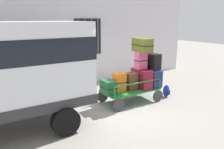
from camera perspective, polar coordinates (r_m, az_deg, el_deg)
The scene contains 13 objects.
ground_plane at distance 7.56m, azimuth 0.22°, elevation -7.44°, with size 40.00×40.00×0.00m, color gray.
building_wall at distance 9.62m, azimuth -9.32°, elevation 12.19°, with size 12.00×0.38×5.00m.
luggage_cart at distance 7.68m, azimuth 4.62°, elevation -4.31°, with size 1.99×1.04×0.45m.
cart_railing at distance 7.58m, azimuth 4.67°, elevation -1.62°, with size 1.88×0.91×0.35m.
suitcase_left_bottom at distance 7.09m, azimuth -0.84°, elevation -3.21°, with size 0.39×0.49×0.44m.
suitcase_midleft_bottom at distance 7.34m, azimuth 1.85°, elevation -1.93°, with size 0.40×0.33×0.61m.
suitcase_center_bottom at distance 7.57m, azimuth 4.70°, elevation -1.65°, with size 0.40×0.40×0.57m.
suitcase_midright_bottom at distance 7.81m, azimuth 7.40°, elevation -0.96°, with size 0.42×0.83×0.64m.
suitcase_midright_middle at distance 7.71m, azimuth 7.28°, elevation 3.57°, with size 0.39×0.28×0.59m.
suitcase_midright_top at distance 7.61m, azimuth 7.60°, elevation 7.36°, with size 0.45×0.78×0.45m.
suitcase_right_bottom at distance 8.10m, azimuth 9.78°, elevation -0.76°, with size 0.44×0.84×0.57m.
suitcase_right_middle at distance 8.03m, azimuth 9.61°, elevation 3.28°, with size 0.44×0.74×0.56m.
backpack at distance 8.41m, azimuth 13.47°, elevation -4.03°, with size 0.27×0.22×0.44m.
Camera 1 is at (-3.80, -5.93, 2.74)m, focal length 36.45 mm.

